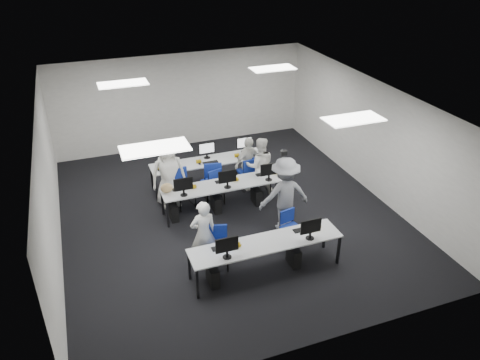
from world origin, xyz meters
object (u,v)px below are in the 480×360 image
object	(u,v)px
chair_0	(218,254)
student_1	(260,166)
chair_6	(211,187)
desk_mid	(225,186)
chair_5	(171,191)
chair_3	(215,190)
student_3	(248,163)
chair_7	(247,178)
photographer	(285,195)
chair_2	(183,195)
student_0	(203,233)
chair_4	(260,181)
desk_front	(266,244)
student_2	(168,173)
chair_1	(291,234)

from	to	relation	value
chair_0	student_1	size ratio (longest dim) A/B	0.57
chair_6	student_1	distance (m)	1.41
desk_mid	chair_0	distance (m)	2.28
chair_0	chair_5	world-z (taller)	chair_0
chair_3	student_3	xyz separation A→B (m)	(1.06, 0.33, 0.44)
chair_7	photographer	size ratio (longest dim) A/B	0.51
student_3	chair_2	bearing A→B (deg)	167.66
desk_mid	chair_7	world-z (taller)	chair_7
student_1	student_0	bearing A→B (deg)	62.07
desk_mid	chair_2	distance (m)	1.17
chair_3	student_0	world-z (taller)	student_0
chair_3	chair_7	xyz separation A→B (m)	(1.05, 0.35, -0.01)
chair_7	student_1	bearing A→B (deg)	-60.16
chair_5	student_0	bearing A→B (deg)	-89.13
desk_mid	photographer	bearing A→B (deg)	-51.36
chair_3	chair_5	bearing A→B (deg)	168.12
chair_6	chair_7	bearing A→B (deg)	-9.26
chair_4	photographer	size ratio (longest dim) A/B	0.51
desk_front	chair_7	xyz separation A→B (m)	(0.92, 3.45, -0.38)
student_3	chair_3	bearing A→B (deg)	176.29
student_0	student_2	bearing A→B (deg)	-88.71
chair_0	chair_3	bearing A→B (deg)	89.89
chair_7	student_3	distance (m)	0.45
student_2	chair_3	bearing A→B (deg)	-14.81
chair_7	student_2	distance (m)	2.27
chair_0	chair_3	world-z (taller)	chair_3
chair_1	photographer	size ratio (longest dim) A/B	0.45
desk_mid	student_2	distance (m)	1.48
chair_5	student_1	world-z (taller)	student_1
chair_5	photographer	bearing A→B (deg)	-45.38
desk_mid	student_3	size ratio (longest dim) A/B	2.14
chair_2	chair_5	distance (m)	0.44
chair_1	photographer	distance (m)	0.93
chair_4	student_0	xyz separation A→B (m)	(-2.29, -2.45, 0.47)
chair_5	chair_4	bearing A→B (deg)	-9.60
chair_3	chair_7	size ratio (longest dim) A/B	1.05
chair_0	chair_4	distance (m)	3.32
chair_3	photographer	world-z (taller)	photographer
desk_front	chair_5	world-z (taller)	chair_5
chair_4	student_1	xyz separation A→B (m)	(-0.03, -0.02, 0.49)
student_2	desk_front	bearing A→B (deg)	-72.54
chair_1	student_1	bearing A→B (deg)	71.64
chair_3	student_0	bearing A→B (deg)	-102.99
chair_3	student_0	xyz separation A→B (m)	(-0.99, -2.41, 0.45)
desk_front	photographer	xyz separation A→B (m)	(1.02, 1.32, 0.24)
photographer	student_3	bearing A→B (deg)	-83.50
photographer	chair_0	bearing A→B (deg)	26.61
chair_5	photographer	world-z (taller)	photographer
desk_front	chair_0	size ratio (longest dim) A/B	3.57
desk_mid	chair_2	size ratio (longest dim) A/B	3.27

